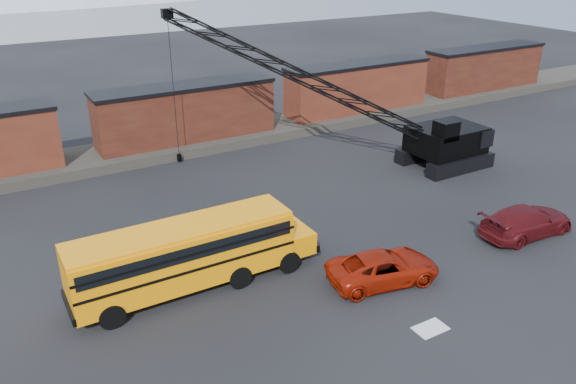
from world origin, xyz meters
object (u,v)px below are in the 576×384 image
Objects in this scene: red_pickup at (383,268)px; maroon_suv at (527,221)px; crawler_crane at (303,77)px; school_bus at (190,253)px.

maroon_suv is at bearing -80.80° from red_pickup.
maroon_suv is at bearing -70.97° from crawler_crane.
school_bus is 2.08× the size of maroon_suv.
crawler_crane is at bearing 21.33° from maroon_suv.
maroon_suv is (9.57, -0.30, 0.08)m from red_pickup.
maroon_suv is 0.29× the size of crawler_crane.
maroon_suv is at bearing -14.06° from school_bus.
crawler_crane reaches higher than maroon_suv.
school_bus is 2.20× the size of red_pickup.
maroon_suv is (17.41, -4.36, -0.98)m from school_bus.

